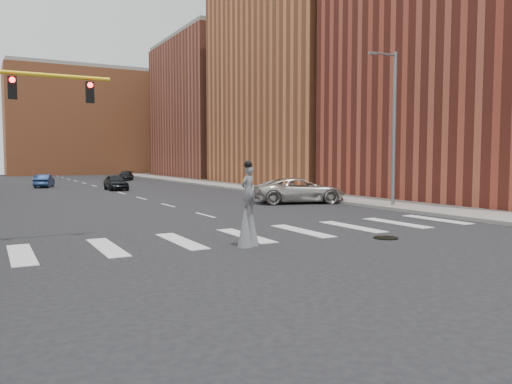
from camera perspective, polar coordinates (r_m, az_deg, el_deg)
name	(u,v)px	position (r m, az deg, el deg)	size (l,w,h in m)	color
ground_plane	(288,237)	(18.78, 3.65, -5.15)	(160.00, 160.00, 0.00)	black
sidewalk_right	(259,188)	(46.53, 0.33, 0.43)	(5.00, 90.00, 0.18)	gray
manhole	(386,238)	(19.03, 14.62, -5.09)	(0.90, 0.90, 0.04)	black
building_near	(491,44)	(40.51, 25.30, 15.03)	(16.00, 20.00, 22.00)	maroon
building_mid	(313,75)	(56.44, 6.51, 13.17)	(16.00, 22.00, 24.00)	#C86C3F
building_far	(222,111)	(76.96, -3.93, 9.22)	(16.00, 22.00, 20.00)	#9B4D39
building_backdrop	(85,124)	(95.22, -18.98, 7.41)	(26.00, 14.00, 18.00)	#C86C3F
streetlight	(393,124)	(30.10, 15.38, 7.50)	(2.05, 0.20, 9.00)	slate
stilt_performer	(248,214)	(16.63, -0.91, -2.51)	(0.81, 0.65, 2.88)	black
suv_crossing	(300,190)	(32.62, 5.05, 0.18)	(2.73, 5.91, 1.64)	beige
car_near	(116,182)	(47.15, -15.73, 1.08)	(1.67, 4.16, 1.42)	black
car_mid	(44,181)	(53.66, -23.05, 1.17)	(1.34, 3.84, 1.27)	navy
car_far	(126,176)	(66.57, -14.67, 1.81)	(1.67, 4.10, 1.19)	black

